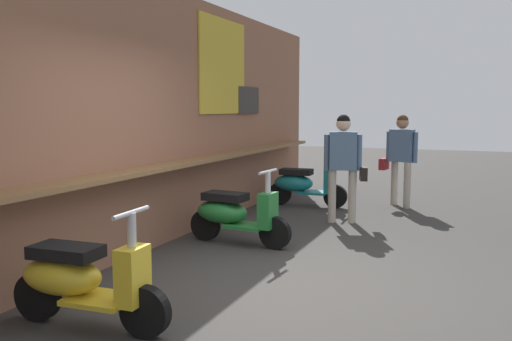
# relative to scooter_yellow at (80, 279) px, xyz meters

# --- Properties ---
(ground_plane) EXTENTS (36.89, 36.89, 0.00)m
(ground_plane) POSITION_rel_scooter_yellow_xyz_m (1.42, -1.08, -0.39)
(ground_plane) COLOR #383533
(market_stall_facade) EXTENTS (13.17, 0.61, 3.21)m
(market_stall_facade) POSITION_rel_scooter_yellow_xyz_m (1.43, 0.94, 1.21)
(market_stall_facade) COLOR #8C5B44
(market_stall_facade) RESTS_ON ground_plane
(scooter_yellow) EXTENTS (0.47, 1.40, 0.97)m
(scooter_yellow) POSITION_rel_scooter_yellow_xyz_m (0.00, 0.00, 0.00)
(scooter_yellow) COLOR gold
(scooter_yellow) RESTS_ON ground_plane
(scooter_green) EXTENTS (0.50, 1.40, 0.97)m
(scooter_green) POSITION_rel_scooter_yellow_xyz_m (2.86, -0.00, 0.00)
(scooter_green) COLOR #237533
(scooter_green) RESTS_ON ground_plane
(scooter_teal) EXTENTS (0.46, 1.40, 0.97)m
(scooter_teal) POSITION_rel_scooter_yellow_xyz_m (5.74, 0.00, 0.00)
(scooter_teal) COLOR #197075
(scooter_teal) RESTS_ON ground_plane
(shopper_with_handbag) EXTENTS (0.40, 0.65, 1.62)m
(shopper_with_handbag) POSITION_rel_scooter_yellow_xyz_m (4.66, -0.98, 0.59)
(shopper_with_handbag) COLOR #ADA393
(shopper_with_handbag) RESTS_ON ground_plane
(shopper_browsing) EXTENTS (0.36, 0.65, 1.60)m
(shopper_browsing) POSITION_rel_scooter_yellow_xyz_m (6.36, -1.57, 0.57)
(shopper_browsing) COLOR #ADA393
(shopper_browsing) RESTS_ON ground_plane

